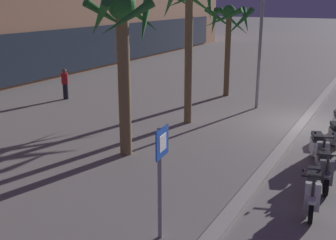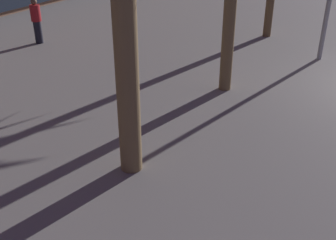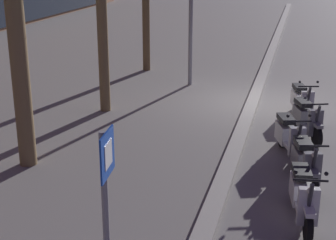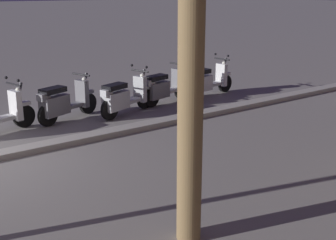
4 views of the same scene
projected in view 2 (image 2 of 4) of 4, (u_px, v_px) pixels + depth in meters
The scene contains 1 object.
pedestrian_window_shopping at pixel (36, 20), 13.68m from camera, with size 0.34×0.34×1.50m.
Camera 2 is at (-11.11, 1.11, 4.06)m, focal length 43.21 mm.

